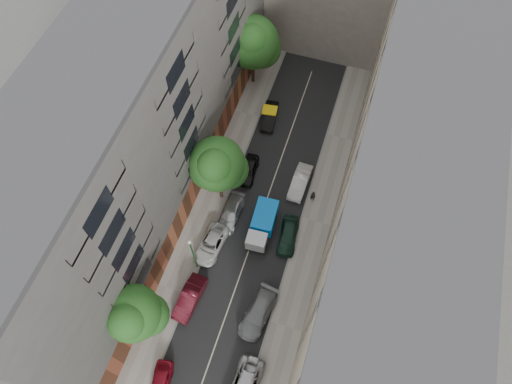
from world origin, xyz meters
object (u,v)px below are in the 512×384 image
at_px(tarp_truck, 262,224).
at_px(car_right_1, 258,313).
at_px(car_left_3, 231,213).
at_px(pedestrian, 313,196).
at_px(car_left_4, 249,170).
at_px(car_left_2, 211,244).
at_px(tree_mid, 218,166).
at_px(car_right_2, 288,235).
at_px(car_left_5, 270,116).
at_px(lamp_post, 192,252).
at_px(car_left_0, 160,384).
at_px(car_left_1, 190,298).
at_px(tree_far, 253,44).
at_px(car_right_3, 300,182).
at_px(tree_near, 134,315).

height_order(tarp_truck, car_right_1, tarp_truck).
relative_size(car_left_3, pedestrian, 2.99).
distance_m(tarp_truck, car_left_4, 6.87).
bearing_deg(car_right_1, pedestrian, 91.30).
xyz_separation_m(car_left_2, pedestrian, (8.10, 8.14, 0.26)).
bearing_deg(tarp_truck, tree_mid, 153.39).
xyz_separation_m(car_left_2, car_right_2, (6.89, 3.16, 0.10)).
xyz_separation_m(car_left_3, car_left_4, (0.08, 5.41, 0.02)).
height_order(tarp_truck, car_left_3, tarp_truck).
distance_m(car_left_5, lamp_post, 19.49).
bearing_deg(car_left_0, car_left_1, 82.93).
bearing_deg(tarp_truck, car_right_2, -5.18).
distance_m(car_left_3, car_left_5, 13.01).
xyz_separation_m(car_left_0, tree_far, (-3.09, 34.89, 5.37)).
height_order(lamp_post, pedestrian, lamp_post).
xyz_separation_m(car_right_3, lamp_post, (-7.00, -11.77, 3.20)).
xyz_separation_m(tree_near, pedestrian, (10.50, 17.61, -5.25)).
relative_size(car_left_0, car_right_3, 0.88).
bearing_deg(tarp_truck, car_left_4, 116.81).
bearing_deg(tree_near, car_left_3, 76.74).
distance_m(car_right_2, tree_near, 16.59).
xyz_separation_m(car_left_3, lamp_post, (-1.32, -6.16, 3.28)).
bearing_deg(car_left_0, car_left_4, 78.96).
bearing_deg(tree_mid, tree_near, -95.72).
bearing_deg(lamp_post, car_left_5, 85.82).
bearing_deg(pedestrian, car_right_1, 71.11).
relative_size(car_left_5, lamp_post, 0.69).
distance_m(car_left_5, tree_near, 27.02).
bearing_deg(car_right_1, car_left_2, 150.67).
bearing_deg(car_left_2, car_left_4, 90.57).
bearing_deg(car_right_1, tree_far, 117.51).
bearing_deg(car_left_3, car_left_4, 89.66).
height_order(car_left_4, tree_far, tree_far).
relative_size(car_left_2, car_right_2, 1.07).
bearing_deg(tree_near, pedestrian, 59.19).
bearing_deg(car_right_3, tree_mid, -149.79).
bearing_deg(car_right_2, car_left_5, 108.03).
relative_size(car_left_2, pedestrian, 3.08).
bearing_deg(car_right_1, car_left_1, -165.97).
xyz_separation_m(car_right_1, car_right_2, (0.49, 8.16, -0.00)).
bearing_deg(car_right_3, car_left_2, -122.15).
xyz_separation_m(car_left_1, tree_near, (-2.40, -3.87, 5.41)).
distance_m(car_left_0, car_right_1, 10.17).
xyz_separation_m(car_left_3, tree_far, (-3.43, 17.90, 5.39)).
bearing_deg(pedestrian, tree_far, -62.95).
relative_size(car_left_2, car_left_3, 1.03).
relative_size(car_left_5, car_right_2, 0.96).
xyz_separation_m(car_left_1, tree_far, (-2.70, 27.29, 5.30)).
relative_size(car_left_3, tree_mid, 0.50).
distance_m(car_right_1, car_right_2, 8.18).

